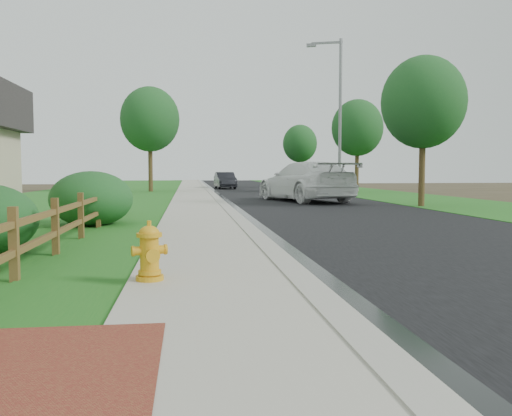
{
  "coord_description": "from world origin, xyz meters",
  "views": [
    {
      "loc": [
        -1.17,
        -5.1,
        1.61
      ],
      "look_at": [
        0.14,
        5.32,
        0.87
      ],
      "focal_mm": 38.0,
      "sensor_mm": 36.0,
      "label": 1
    }
  ],
  "objects": [
    {
      "name": "dark_car_mid",
      "position": [
        6.95,
        33.29,
        0.74
      ],
      "size": [
        3.2,
        4.56,
        1.44
      ],
      "primitive_type": "imported",
      "rotation": [
        0.0,
        0.0,
        3.54
      ],
      "color": "black",
      "rests_on": "road"
    },
    {
      "name": "wet_gutter",
      "position": [
        0.75,
        35.0,
        0.02
      ],
      "size": [
        0.5,
        90.0,
        0.0
      ],
      "primitive_type": "cube",
      "color": "black",
      "rests_on": "road"
    },
    {
      "name": "brick_patch",
      "position": [
        -2.2,
        -1.0,
        0.06
      ],
      "size": [
        1.6,
        2.4,
        0.11
      ],
      "primitive_type": "cube",
      "color": "maroon",
      "rests_on": "ground"
    },
    {
      "name": "white_suv",
      "position": [
        4.8,
        22.13,
        1.03
      ],
      "size": [
        4.53,
        7.42,
        2.01
      ],
      "primitive_type": "imported",
      "rotation": [
        0.0,
        0.0,
        3.41
      ],
      "color": "white",
      "rests_on": "road"
    },
    {
      "name": "lawn_near",
      "position": [
        -8.0,
        35.0,
        0.02
      ],
      "size": [
        9.0,
        90.0,
        0.04
      ],
      "primitive_type": "cube",
      "color": "#1B5C1A",
      "rests_on": "ground"
    },
    {
      "name": "grass_strip",
      "position": [
        -2.8,
        35.0,
        0.03
      ],
      "size": [
        1.6,
        90.0,
        0.06
      ],
      "primitive_type": "cube",
      "color": "#1B5C1A",
      "rests_on": "ground"
    },
    {
      "name": "shrub_d",
      "position": [
        -3.9,
        10.74,
        0.79
      ],
      "size": [
        2.34,
        2.34,
        1.59
      ],
      "primitive_type": "ellipsoid",
      "rotation": [
        0.0,
        0.0,
        0.01
      ],
      "color": "#1A4921",
      "rests_on": "ground"
    },
    {
      "name": "tree_near_right",
      "position": [
        9.0,
        17.54,
        4.54
      ],
      "size": [
        3.64,
        3.64,
        6.56
      ],
      "color": "#3B2618",
      "rests_on": "ground"
    },
    {
      "name": "curb",
      "position": [
        0.4,
        35.0,
        0.06
      ],
      "size": [
        0.4,
        90.0,
        0.12
      ],
      "primitive_type": "cube",
      "color": "gray",
      "rests_on": "ground"
    },
    {
      "name": "verge_far",
      "position": [
        11.5,
        35.0,
        0.02
      ],
      "size": [
        6.0,
        90.0,
        0.04
      ],
      "primitive_type": "cube",
      "color": "#1B5C1A",
      "rests_on": "ground"
    },
    {
      "name": "ranch_fence",
      "position": [
        -3.6,
        6.4,
        0.62
      ],
      "size": [
        0.12,
        16.92,
        1.1
      ],
      "color": "#4C3219",
      "rests_on": "ground"
    },
    {
      "name": "dark_car_far",
      "position": [
        2.0,
        41.43,
        0.73
      ],
      "size": [
        1.79,
        4.42,
        1.43
      ],
      "primitive_type": "imported",
      "rotation": [
        0.0,
        0.0,
        0.06
      ],
      "color": "black",
      "rests_on": "road"
    },
    {
      "name": "tree_far_right",
      "position": [
        9.0,
        43.66,
        4.03
      ],
      "size": [
        3.12,
        3.12,
        5.76
      ],
      "color": "#3B2618",
      "rests_on": "ground"
    },
    {
      "name": "ground",
      "position": [
        0.0,
        0.0,
        0.0
      ],
      "size": [
        120.0,
        120.0,
        0.0
      ],
      "primitive_type": "plane",
      "color": "#352E1D"
    },
    {
      "name": "shrub_c",
      "position": [
        -3.9,
        11.27,
        0.69
      ],
      "size": [
        2.15,
        2.15,
        1.39
      ],
      "primitive_type": "ellipsoid",
      "rotation": [
        0.0,
        0.0,
        -0.13
      ],
      "color": "#1A4921",
      "rests_on": "ground"
    },
    {
      "name": "road",
      "position": [
        4.6,
        35.0,
        0.01
      ],
      "size": [
        8.0,
        90.0,
        0.02
      ],
      "primitive_type": "cube",
      "color": "black",
      "rests_on": "ground"
    },
    {
      "name": "streetlight",
      "position": [
        8.52,
        29.55,
        5.71
      ],
      "size": [
        2.26,
        0.93,
        10.08
      ],
      "color": "slate",
      "rests_on": "ground"
    },
    {
      "name": "fire_hydrant",
      "position": [
        -1.7,
        2.37,
        0.48
      ],
      "size": [
        0.54,
        0.44,
        0.82
      ],
      "color": "gold",
      "rests_on": "sidewalk"
    },
    {
      "name": "tree_mid_right",
      "position": [
        10.83,
        32.49,
        4.61
      ],
      "size": [
        3.66,
        3.66,
        6.64
      ],
      "color": "#3B2618",
      "rests_on": "ground"
    },
    {
      "name": "sidewalk",
      "position": [
        -0.9,
        35.0,
        0.05
      ],
      "size": [
        2.2,
        90.0,
        0.1
      ],
      "primitive_type": "cube",
      "color": "#A59E90",
      "rests_on": "ground"
    },
    {
      "name": "tree_mid_left",
      "position": [
        -3.9,
        35.49,
        5.32
      ],
      "size": [
        4.31,
        4.31,
        7.71
      ],
      "color": "#3B2618",
      "rests_on": "ground"
    }
  ]
}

